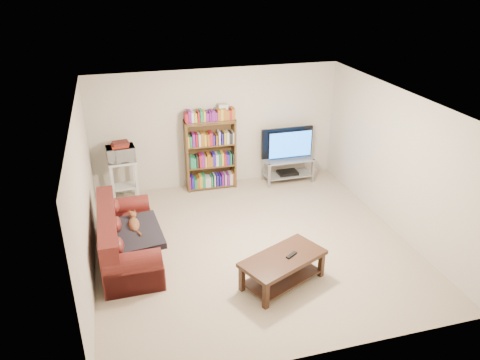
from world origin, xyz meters
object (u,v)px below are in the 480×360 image
object	(u,v)px
sofa	(124,242)
coffee_table	(283,265)
bookshelf	(210,153)
tv_stand	(288,166)

from	to	relation	value
sofa	coffee_table	xyz separation A→B (m)	(2.15, -1.23, 0.01)
bookshelf	tv_stand	bearing A→B (deg)	-3.74
sofa	coffee_table	world-z (taller)	sofa
bookshelf	coffee_table	bearing A→B (deg)	-83.87
tv_stand	bookshelf	world-z (taller)	bookshelf
sofa	coffee_table	bearing A→B (deg)	-30.47
sofa	bookshelf	world-z (taller)	bookshelf
sofa	bookshelf	distance (m)	2.88
coffee_table	tv_stand	size ratio (longest dim) A/B	1.33
sofa	bookshelf	size ratio (longest dim) A/B	1.35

